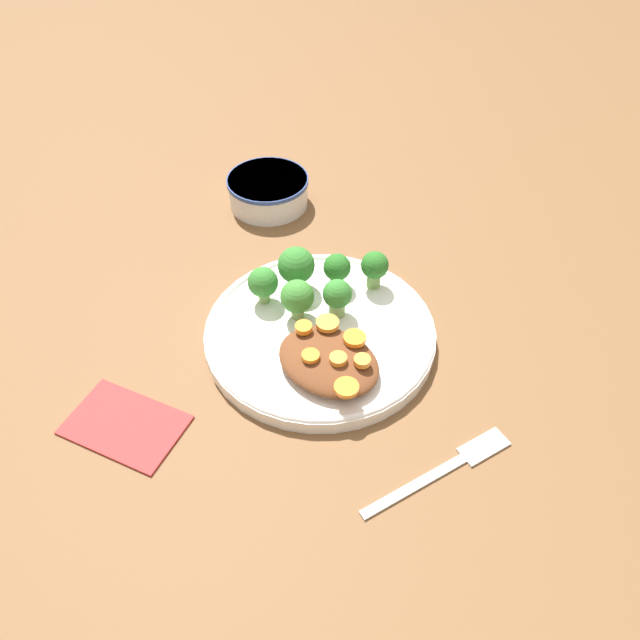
% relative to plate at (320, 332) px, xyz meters
% --- Properties ---
extents(ground_plane, '(4.00, 4.00, 0.00)m').
position_rel_plate_xyz_m(ground_plane, '(0.00, 0.00, -0.01)').
color(ground_plane, brown).
extents(plate, '(0.27, 0.27, 0.02)m').
position_rel_plate_xyz_m(plate, '(0.00, 0.00, 0.00)').
color(plate, white).
rests_on(plate, ground_plane).
extents(dip_bowl, '(0.12, 0.12, 0.04)m').
position_rel_plate_xyz_m(dip_bowl, '(-0.23, 0.17, 0.01)').
color(dip_bowl, silver).
rests_on(dip_bowl, ground_plane).
extents(stew_mound, '(0.12, 0.09, 0.02)m').
position_rel_plate_xyz_m(stew_mound, '(0.04, -0.04, 0.02)').
color(stew_mound, brown).
rests_on(stew_mound, plate).
extents(broccoli_floret_0, '(0.04, 0.04, 0.05)m').
position_rel_plate_xyz_m(broccoli_floret_0, '(-0.08, -0.01, 0.04)').
color(broccoli_floret_0, '#7FA85B').
rests_on(broccoli_floret_0, plate).
extents(broccoli_floret_1, '(0.05, 0.05, 0.06)m').
position_rel_plate_xyz_m(broccoli_floret_1, '(-0.07, 0.04, 0.04)').
color(broccoli_floret_1, '#7FA85B').
rests_on(broccoli_floret_1, plate).
extents(broccoli_floret_2, '(0.03, 0.03, 0.05)m').
position_rel_plate_xyz_m(broccoli_floret_2, '(0.01, 0.10, 0.04)').
color(broccoli_floret_2, '#759E51').
rests_on(broccoli_floret_2, plate).
extents(broccoli_floret_3, '(0.03, 0.03, 0.05)m').
position_rel_plate_xyz_m(broccoli_floret_3, '(0.00, 0.03, 0.04)').
color(broccoli_floret_3, '#7FA85B').
rests_on(broccoli_floret_3, plate).
extents(broccoli_floret_4, '(0.03, 0.03, 0.05)m').
position_rel_plate_xyz_m(broccoli_floret_4, '(-0.03, 0.07, 0.03)').
color(broccoli_floret_4, '#7FA85B').
rests_on(broccoli_floret_4, plate).
extents(broccoli_floret_5, '(0.04, 0.04, 0.05)m').
position_rel_plate_xyz_m(broccoli_floret_5, '(-0.03, 0.00, 0.04)').
color(broccoli_floret_5, '#7FA85B').
rests_on(broccoli_floret_5, plate).
extents(carrot_slice_0, '(0.02, 0.02, 0.01)m').
position_rel_plate_xyz_m(carrot_slice_0, '(0.08, -0.03, 0.03)').
color(carrot_slice_0, orange).
rests_on(carrot_slice_0, stew_mound).
extents(carrot_slice_1, '(0.02, 0.02, 0.01)m').
position_rel_plate_xyz_m(carrot_slice_1, '(0.06, -0.04, 0.03)').
color(carrot_slice_1, orange).
rests_on(carrot_slice_1, stew_mound).
extents(carrot_slice_2, '(0.03, 0.03, 0.01)m').
position_rel_plate_xyz_m(carrot_slice_2, '(0.09, -0.07, 0.03)').
color(carrot_slice_2, orange).
rests_on(carrot_slice_2, stew_mound).
extents(carrot_slice_3, '(0.03, 0.03, 0.01)m').
position_rel_plate_xyz_m(carrot_slice_3, '(0.02, -0.01, 0.03)').
color(carrot_slice_3, orange).
rests_on(carrot_slice_3, stew_mound).
extents(carrot_slice_4, '(0.02, 0.02, 0.01)m').
position_rel_plate_xyz_m(carrot_slice_4, '(0.03, -0.06, 0.03)').
color(carrot_slice_4, orange).
rests_on(carrot_slice_4, stew_mound).
extents(carrot_slice_5, '(0.02, 0.02, 0.01)m').
position_rel_plate_xyz_m(carrot_slice_5, '(0.00, -0.03, 0.03)').
color(carrot_slice_5, orange).
rests_on(carrot_slice_5, stew_mound).
extents(carrot_slice_6, '(0.03, 0.03, 0.01)m').
position_rel_plate_xyz_m(carrot_slice_6, '(0.05, -0.01, 0.03)').
color(carrot_slice_6, orange).
rests_on(carrot_slice_6, stew_mound).
extents(fork, '(0.08, 0.17, 0.01)m').
position_rel_plate_xyz_m(fork, '(0.21, -0.05, -0.01)').
color(fork, silver).
rests_on(fork, ground_plane).
extents(napkin, '(0.14, 0.11, 0.01)m').
position_rel_plate_xyz_m(napkin, '(-0.08, -0.23, -0.01)').
color(napkin, '#B73333').
rests_on(napkin, ground_plane).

